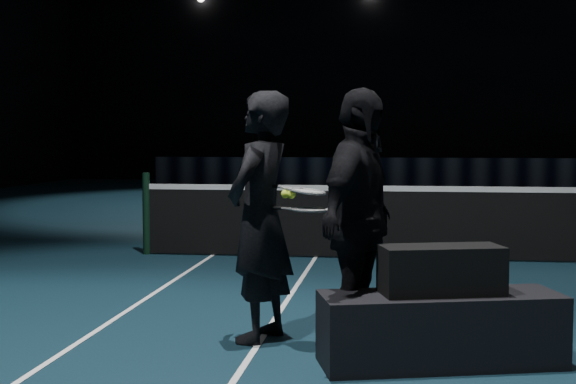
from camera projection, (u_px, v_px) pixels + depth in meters
name	position (u px, v px, depth m)	size (l,w,h in m)	color
wall_back	(488.00, 36.00, 27.40)	(30.00, 30.00, 0.00)	black
net_post_left	(146.00, 214.00, 10.77)	(0.10, 0.10, 1.10)	black
sponsor_backdrop	(494.00, 172.00, 25.25)	(22.00, 0.15, 0.90)	black
player_bench	(440.00, 329.00, 5.56)	(1.67, 0.56, 0.50)	black
racket_bag	(441.00, 270.00, 5.53)	(0.83, 0.36, 0.33)	black
bag_signature	(443.00, 274.00, 5.35)	(0.39, 0.00, 0.11)	white
player_a	(260.00, 217.00, 6.19)	(0.71, 0.46, 1.94)	black
player_b	(359.00, 223.00, 5.75)	(1.13, 0.47, 1.94)	black
racket_lower	(311.00, 210.00, 5.95)	(0.68, 0.22, 0.03)	black
racket_upper	(307.00, 191.00, 6.00)	(0.68, 0.22, 0.03)	black
tennis_balls	(289.00, 192.00, 6.05)	(0.12, 0.10, 0.12)	#BFE831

